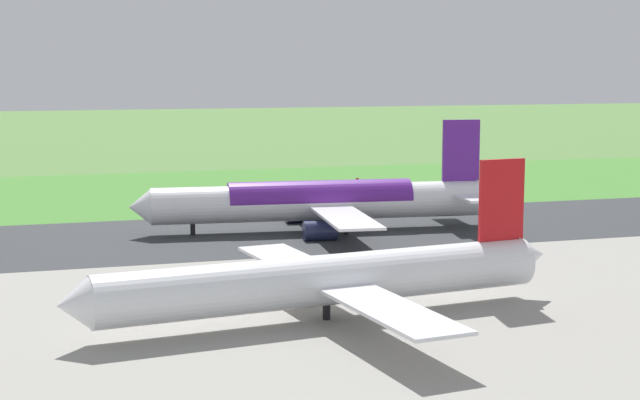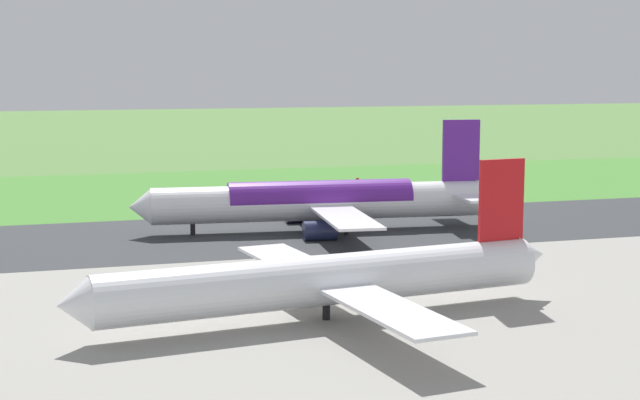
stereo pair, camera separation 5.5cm
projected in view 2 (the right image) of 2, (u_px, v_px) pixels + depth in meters
ground_plane at (378, 228)px, 142.01m from camera, size 800.00×800.00×0.00m
runway_asphalt at (378, 228)px, 142.01m from camera, size 600.00×34.69×0.06m
apron_concrete at (560, 312)px, 93.53m from camera, size 440.00×110.00×0.05m
grass_verge_foreground at (298, 191)px, 183.95m from camera, size 600.00×80.00×0.04m
airliner_main at (323, 201)px, 138.94m from camera, size 54.15×44.37×15.88m
airliner_parked_mid at (329, 279)px, 90.22m from camera, size 49.32×40.47×14.40m
service_car_ops at (332, 266)px, 111.13m from camera, size 4.14×4.33×1.62m
no_stopping_sign at (357, 183)px, 183.05m from camera, size 0.60×0.10×2.55m
traffic_cone_orange at (311, 187)px, 187.66m from camera, size 0.40×0.40×0.55m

